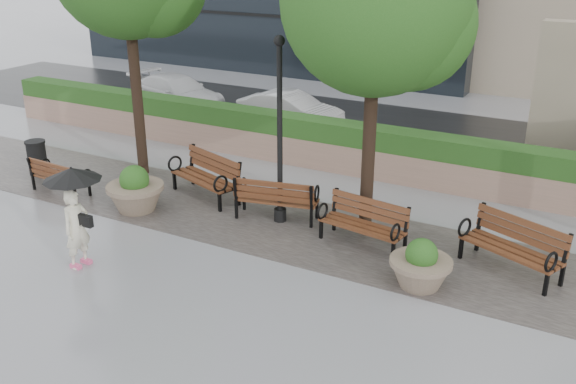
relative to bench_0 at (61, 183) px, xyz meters
The scene contains 17 objects.
ground 5.74m from the bench_0, 20.45° to the right, with size 100.00×100.00×0.00m, color gray.
cobble_strip 5.47m from the bench_0, 10.49° to the left, with size 28.00×3.20×0.01m, color #383330.
hedge_wall 7.35m from the bench_0, 42.90° to the left, with size 24.00×0.80×1.35m.
asphalt_street 10.48m from the bench_0, 59.13° to the left, with size 40.00×7.00×0.00m, color black.
bench_0 is the anchor object (origin of this frame).
bench_1 3.71m from the bench_0, 24.17° to the left, with size 2.15×1.41×1.08m.
bench_2 5.69m from the bench_0, 12.44° to the left, with size 1.98×1.12×1.00m.
bench_3 7.86m from the bench_0, ahead, with size 1.92×0.99×0.98m.
bench_4 10.82m from the bench_0, ahead, with size 2.10×1.47×1.05m.
planter_left 2.41m from the bench_0, ahead, with size 1.34×1.34×1.12m.
planter_right 9.40m from the bench_0, ahead, with size 1.15×1.15×0.97m.
trash_bin 1.74m from the bench_0, 156.18° to the left, with size 0.54×0.54×0.90m, color black.
lamppost 6.02m from the bench_0, 11.49° to the left, with size 0.28×0.28×4.18m.
tree_1 9.10m from the bench_0, 13.24° to the left, with size 3.82×3.78×6.79m.
car_left 8.59m from the bench_0, 107.66° to the left, with size 1.73×4.26×1.24m, color silver.
car_right 8.28m from the bench_0, 73.77° to the left, with size 1.27×3.65×1.20m, color silver.
pedestrian 4.25m from the bench_0, 37.94° to the right, with size 1.11×1.11×2.03m.
Camera 1 is at (6.84, -8.49, 6.11)m, focal length 40.00 mm.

